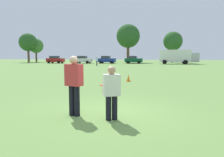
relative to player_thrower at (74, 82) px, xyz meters
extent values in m
plane|color=#6B9347|center=(0.91, 0.59, -1.04)|extent=(194.97, 194.97, 0.00)
cylinder|color=black|center=(-0.09, 0.03, -0.57)|extent=(0.17, 0.17, 0.93)
cylinder|color=black|center=(0.09, -0.03, -0.57)|extent=(0.17, 0.17, 0.93)
cube|color=red|center=(0.00, 0.00, 0.22)|extent=(0.56, 0.42, 0.66)
sphere|color=#D8AD8C|center=(0.00, 0.00, 0.67)|extent=(0.25, 0.25, 0.25)
cylinder|color=black|center=(1.30, -0.19, -0.68)|extent=(0.16, 0.16, 0.71)
cylinder|color=black|center=(1.13, -0.26, -0.68)|extent=(0.16, 0.16, 0.71)
cube|color=silver|center=(1.21, -0.23, -0.02)|extent=(0.54, 0.45, 0.61)
sphere|color=tan|center=(1.21, -0.23, 0.40)|extent=(0.23, 0.23, 0.23)
cylinder|color=#E54C33|center=(0.88, 0.24, -0.11)|extent=(0.27, 0.27, 0.07)
cube|color=#D8590C|center=(0.50, 9.44, -1.02)|extent=(0.32, 0.32, 0.03)
cone|color=orange|center=(0.50, 9.44, -0.78)|extent=(0.24, 0.24, 0.45)
cube|color=maroon|center=(-21.90, 44.05, -0.26)|extent=(4.21, 1.82, 0.90)
cube|color=#2D333D|center=(-22.15, 44.05, 0.46)|extent=(2.01, 1.65, 0.64)
cylinder|color=black|center=(-20.60, 45.05, -0.71)|extent=(0.66, 0.22, 0.66)
cylinder|color=black|center=(-20.60, 43.05, -0.71)|extent=(0.66, 0.22, 0.66)
cylinder|color=black|center=(-23.20, 45.06, -0.71)|extent=(0.66, 0.22, 0.66)
cylinder|color=black|center=(-23.21, 43.06, -0.71)|extent=(0.66, 0.22, 0.66)
cube|color=silver|center=(-14.74, 44.17, -0.26)|extent=(4.21, 1.82, 0.90)
cube|color=#2D333D|center=(-14.99, 44.17, 0.46)|extent=(2.01, 1.65, 0.64)
cylinder|color=black|center=(-13.44, 45.16, -0.71)|extent=(0.66, 0.22, 0.66)
cylinder|color=black|center=(-13.45, 43.17, -0.71)|extent=(0.66, 0.22, 0.66)
cylinder|color=black|center=(-16.04, 45.17, -0.71)|extent=(0.66, 0.22, 0.66)
cylinder|color=black|center=(-16.05, 43.17, -0.71)|extent=(0.66, 0.22, 0.66)
cube|color=navy|center=(-9.19, 45.36, -0.26)|extent=(4.21, 1.82, 0.90)
cube|color=#2D333D|center=(-9.44, 45.36, 0.46)|extent=(2.01, 1.65, 0.64)
cylinder|color=black|center=(-7.89, 46.36, -0.71)|extent=(0.66, 0.22, 0.66)
cylinder|color=black|center=(-7.89, 44.36, -0.71)|extent=(0.66, 0.22, 0.66)
cylinder|color=black|center=(-10.49, 46.37, -0.71)|extent=(0.66, 0.22, 0.66)
cylinder|color=black|center=(-10.50, 44.37, -0.71)|extent=(0.66, 0.22, 0.66)
cube|color=#0C4C2D|center=(-2.80, 46.16, -0.26)|extent=(4.21, 1.82, 0.90)
cube|color=#2D333D|center=(-3.05, 46.16, 0.46)|extent=(2.01, 1.65, 0.64)
cylinder|color=black|center=(-1.49, 47.16, -0.71)|extent=(0.66, 0.22, 0.66)
cylinder|color=black|center=(-1.50, 45.16, -0.71)|extent=(0.66, 0.22, 0.66)
cylinder|color=black|center=(-4.09, 47.17, -0.71)|extent=(0.66, 0.22, 0.66)
cylinder|color=black|center=(-4.10, 45.17, -0.71)|extent=(0.66, 0.22, 0.66)
cube|color=white|center=(6.54, 45.04, 0.79)|extent=(6.81, 2.53, 2.70)
cube|color=#B2B2B7|center=(10.74, 45.02, 0.44)|extent=(1.81, 2.31, 2.00)
cylinder|color=black|center=(8.76, 46.40, -0.56)|extent=(0.96, 0.28, 0.96)
cylinder|color=black|center=(8.75, 43.66, -0.56)|extent=(0.96, 0.28, 0.96)
cylinder|color=black|center=(4.34, 46.41, -0.56)|extent=(0.96, 0.28, 0.96)
cylinder|color=black|center=(4.33, 43.67, -0.56)|extent=(0.96, 0.28, 0.96)
cylinder|color=#4C4C51|center=(-8.68, 34.12, -0.63)|extent=(0.15, 0.15, 0.82)
cylinder|color=#4C4C51|center=(-8.55, 34.00, -0.63)|extent=(0.15, 0.15, 0.82)
cube|color=#9EC6E5|center=(-8.61, 34.06, 0.07)|extent=(0.50, 0.49, 0.58)
sphere|color=#D8AD8C|center=(-8.61, 34.06, 0.47)|extent=(0.22, 0.22, 0.22)
cylinder|color=brown|center=(-32.93, 50.02, 0.71)|extent=(0.58, 0.58, 3.50)
sphere|color=#285623|center=(-32.93, 50.02, 4.59)|extent=(5.00, 5.00, 5.00)
cylinder|color=brown|center=(-32.02, 52.56, 0.44)|extent=(0.49, 0.49, 2.96)
sphere|color=#3D7033|center=(-32.02, 52.56, 3.72)|extent=(4.23, 4.23, 4.23)
cylinder|color=brown|center=(-5.16, 53.91, 1.20)|extent=(0.75, 0.75, 4.48)
sphere|color=#285623|center=(-5.16, 53.91, 6.16)|extent=(6.40, 6.40, 6.40)
cylinder|color=brown|center=(6.80, 55.57, 0.75)|extent=(0.60, 0.60, 3.59)
sphere|color=#285623|center=(6.80, 55.57, 4.73)|extent=(5.12, 5.12, 5.12)
camera|label=1|loc=(2.44, -6.26, 0.80)|focal=35.13mm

